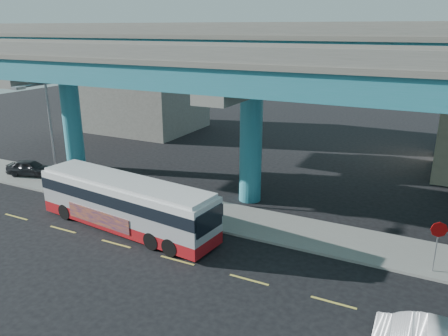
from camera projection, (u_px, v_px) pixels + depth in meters
The scene contains 9 objects.
ground at pixel (181, 258), 22.61m from camera, with size 120.00×120.00×0.00m, color black.
sidewalk at pixel (227, 217), 27.26m from camera, with size 70.00×4.00×0.15m, color gray.
lane_markings at pixel (177, 260), 22.35m from camera, with size 58.00×0.12×0.01m.
viaduct at pixel (253, 65), 27.54m from camera, with size 52.00×12.40×11.70m.
building_concrete at pixel (143, 90), 50.18m from camera, with size 12.00×10.00×9.00m, color gray.
transit_bus at pixel (126, 202), 25.42m from camera, with size 12.16×3.89×3.07m.
parked_car at pixel (30, 168), 34.59m from camera, with size 3.93×2.55×1.25m, color #28292D.
street_lamp at pixel (43, 123), 29.40m from camera, with size 0.50×2.56×7.88m.
stop_sign at pixel (438, 236), 20.53m from camera, with size 0.76×0.25×2.60m.
Camera 1 is at (11.04, -16.92, 11.40)m, focal length 35.00 mm.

